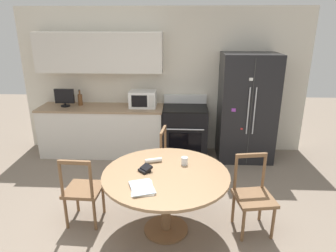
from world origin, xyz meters
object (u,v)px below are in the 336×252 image
Objects in this scene: candle_glass at (185,161)px; countertop_tv at (65,97)px; wallet at (145,169)px; counter_bottle at (80,99)px; dining_chair_far at (174,160)px; microwave at (143,99)px; dining_chair_right at (253,196)px; oven_range at (185,131)px; refrigerator at (247,108)px; dining_chair_left at (83,190)px.

countertop_tv is at bearing 137.63° from candle_glass.
countertop_tv is at bearing 128.46° from wallet.
dining_chair_far is at bearing -35.78° from counter_bottle.
microwave is 0.52× the size of dining_chair_right.
countertop_tv is (-1.40, -0.03, 0.02)m from microwave.
counter_bottle is 2.23m from dining_chair_far.
oven_range is at bearing 89.31° from candle_glass.
dining_chair_right is at bearing -98.08° from refrigerator.
refrigerator reaches higher than countertop_tv.
microwave reaches higher than dining_chair_left.
microwave is 2.12m from candle_glass.
countertop_tv is 0.38× the size of dining_chair_left.
dining_chair_far is (1.99, -1.17, -0.63)m from countertop_tv.
microwave is 1.16m from counter_bottle.
oven_range reaches higher than dining_chair_right.
wallet is at bearing -126.25° from refrigerator.
counter_bottle is 2.67m from wallet.
refrigerator is 5.40× the size of countertop_tv.
dining_chair_left and dining_chair_far have the same top height.
counter_bottle is at bearing -119.14° from dining_chair_far.
dining_chair_left is 1.00× the size of dining_chair_far.
microwave reaches higher than oven_range.
countertop_tv reaches higher than candle_glass.
dining_chair_far is (0.59, -1.19, -0.61)m from microwave.
microwave is 5.06× the size of candle_glass.
countertop_tv is at bearing -44.72° from dining_chair_right.
dining_chair_far is 0.87m from candle_glass.
dining_chair_far is at bearing -30.34° from countertop_tv.
countertop_tv is 2.34m from dining_chair_left.
candle_glass is (0.73, -1.98, -0.26)m from microwave.
counter_bottle reaches higher than dining_chair_right.
dining_chair_far is (-1.22, -1.10, -0.49)m from refrigerator.
wallet is (1.45, -2.23, -0.23)m from counter_bottle.
dining_chair_right is at bearing -54.28° from microwave.
oven_range reaches higher than dining_chair_far.
refrigerator reaches higher than dining_chair_right.
counter_bottle is at bearing -48.34° from dining_chair_right.
candle_glass is at bearing 7.57° from dining_chair_left.
countertop_tv is 1.97× the size of wallet.
counter_bottle is at bearing 20.27° from countertop_tv.
microwave is at bearing 79.63° from dining_chair_left.
countertop_tv is 0.38× the size of dining_chair_right.
dining_chair_right is at bearing -10.41° from candle_glass.
dining_chair_right is (1.53, -2.12, -0.61)m from microwave.
dining_chair_far is (-0.17, -1.13, -0.03)m from oven_range.
countertop_tv reaches higher than wallet.
oven_range is 3.77× the size of counter_bottle.
candle_glass is at bearing -19.58° from dining_chair_right.
countertop_tv is 1.20× the size of counter_bottle.
candle_glass is (0.14, -0.78, 0.36)m from dining_chair_far.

